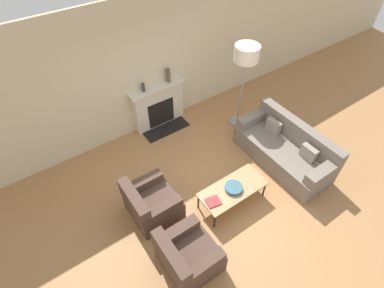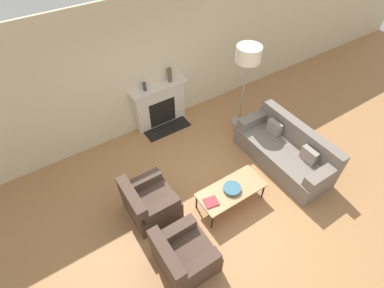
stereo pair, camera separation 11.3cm
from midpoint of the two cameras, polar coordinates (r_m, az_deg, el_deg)
name	(u,v)px [view 2 (the right image)]	position (r m, az deg, el deg)	size (l,w,h in m)	color
ground_plane	(216,198)	(5.72, 5.16, -10.29)	(18.00, 18.00, 0.00)	#A87547
wall_back	(145,68)	(6.32, -8.44, 14.05)	(18.00, 0.06, 2.90)	beige
fireplace	(160,106)	(6.82, -5.57, 7.28)	(1.29, 0.59, 1.03)	beige
couch	(285,151)	(6.32, 17.86, -1.29)	(0.87, 2.03, 0.86)	slate
armchair_near	(183,256)	(4.83, -0.95, -20.50)	(0.81, 0.83, 0.79)	#4C382D
armchair_far	(149,203)	(5.33, -7.58, -11.02)	(0.81, 0.83, 0.79)	#4C382D
coffee_table	(231,190)	(5.40, 8.10, -8.71)	(1.24, 0.55, 0.40)	tan
bowl	(232,188)	(5.33, 8.25, -8.38)	(0.31, 0.31, 0.07)	#38667A
book	(211,202)	(5.17, 4.29, -10.97)	(0.27, 0.24, 0.02)	#9E2D33
floor_lamp	(248,58)	(6.23, 11.16, 15.78)	(0.51, 0.51, 1.94)	gray
mantel_vase_left	(145,87)	(6.36, -8.50, 10.76)	(0.07, 0.07, 0.18)	#3D383D
mantel_vase_center_left	(170,75)	(6.54, -3.74, 12.97)	(0.09, 0.09, 0.31)	brown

